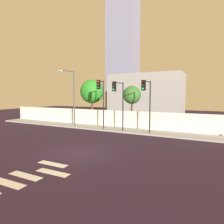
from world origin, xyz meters
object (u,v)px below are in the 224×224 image
object	(u,v)px
traffic_light_center	(101,94)
traffic_light_right	(147,95)
traffic_light_left	(118,95)
street_lamp_curbside	(72,93)
roadside_tree_leftmost	(92,91)
roadside_tree_midleft	(132,95)

from	to	relation	value
traffic_light_center	traffic_light_right	xyz separation A→B (m)	(4.78, -0.11, -0.12)
traffic_light_left	street_lamp_curbside	world-z (taller)	street_lamp_curbside
traffic_light_center	street_lamp_curbside	world-z (taller)	street_lamp_curbside
traffic_light_center	traffic_light_right	world-z (taller)	traffic_light_center
roadside_tree_leftmost	roadside_tree_midleft	distance (m)	5.43
traffic_light_left	traffic_light_center	size ratio (longest dim) A/B	0.95
roadside_tree_leftmost	roadside_tree_midleft	size ratio (longest dim) A/B	1.19
street_lamp_curbside	roadside_tree_leftmost	size ratio (longest dim) A/B	1.10
street_lamp_curbside	traffic_light_left	bearing A→B (deg)	-6.28
street_lamp_curbside	roadside_tree_midleft	distance (m)	6.75
traffic_light_left	traffic_light_center	distance (m)	2.07
street_lamp_curbside	traffic_light_center	bearing A→B (deg)	-6.32
traffic_light_left	roadside_tree_midleft	size ratio (longest dim) A/B	1.01
roadside_tree_leftmost	roadside_tree_midleft	xyz separation A→B (m)	(5.41, 0.00, -0.47)
traffic_light_center	roadside_tree_leftmost	xyz separation A→B (m)	(-3.59, 3.80, 0.34)
roadside_tree_leftmost	traffic_light_right	bearing A→B (deg)	-25.07
roadside_tree_midleft	traffic_light_right	bearing A→B (deg)	-52.89
street_lamp_curbside	roadside_tree_midleft	world-z (taller)	street_lamp_curbside
traffic_light_left	traffic_light_right	bearing A→B (deg)	2.33
traffic_light_center	traffic_light_right	distance (m)	4.79
traffic_light_left	traffic_light_center	world-z (taller)	traffic_light_center
traffic_light_left	roadside_tree_midleft	distance (m)	4.03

